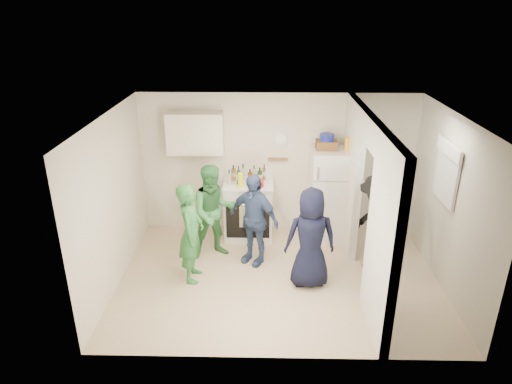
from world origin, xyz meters
TOP-DOWN VIEW (x-y plane):
  - floor at (0.00, 0.00)m, footprint 4.80×4.80m
  - wall_back at (0.00, 1.70)m, footprint 4.80×0.00m
  - wall_front at (0.00, -1.70)m, footprint 4.80×0.00m
  - wall_left at (-2.40, 0.00)m, footprint 0.00×3.40m
  - wall_right at (2.40, 0.00)m, footprint 0.00×3.40m
  - ceiling at (0.00, 0.00)m, footprint 4.80×4.80m
  - partition_pier_back at (1.20, 1.10)m, footprint 0.12×1.20m
  - partition_pier_front at (1.20, -1.10)m, footprint 0.12×1.20m
  - partition_header at (1.20, 0.00)m, footprint 0.12×1.00m
  - stove at (-0.50, 1.37)m, footprint 0.85×0.71m
  - upper_cabinet at (-1.40, 1.52)m, footprint 0.95×0.34m
  - fridge at (0.90, 1.34)m, footprint 0.67×0.65m
  - wicker_basket at (0.80, 1.39)m, footprint 0.35×0.25m
  - blue_bowl at (0.80, 1.39)m, footprint 0.24×0.24m
  - yellow_cup_stack_top at (1.12, 1.24)m, footprint 0.09×0.09m
  - wall_clock at (0.05, 1.68)m, footprint 0.22×0.02m
  - spice_shelf at (0.00, 1.65)m, footprint 0.35×0.08m
  - nook_window at (2.38, 0.20)m, footprint 0.03×0.70m
  - nook_window_frame at (2.36, 0.20)m, footprint 0.04×0.76m
  - nook_valance at (2.34, 0.20)m, footprint 0.04×0.82m
  - yellow_cup_stack_stove at (-0.62, 1.15)m, footprint 0.09×0.09m
  - red_cup at (-0.28, 1.17)m, footprint 0.09×0.09m
  - person_green_left at (-1.30, -0.03)m, footprint 0.38×0.57m
  - person_green_center at (-1.03, 0.66)m, footprint 0.91×0.81m
  - person_denim at (-0.40, 0.48)m, footprint 0.94×0.78m
  - person_navy at (0.44, -0.13)m, footprint 0.78×0.54m
  - person_nook at (1.45, 0.24)m, footprint 0.81×1.14m
  - bottle_a at (-0.77, 1.48)m, footprint 0.08×0.08m
  - bottle_b at (-0.67, 1.29)m, footprint 0.06×0.06m
  - bottle_c at (-0.60, 1.51)m, footprint 0.07×0.07m
  - bottle_d at (-0.47, 1.32)m, footprint 0.08×0.08m
  - bottle_e at (-0.41, 1.56)m, footprint 0.06×0.06m
  - bottle_f at (-0.31, 1.41)m, footprint 0.08×0.08m
  - bottle_g at (-0.24, 1.51)m, footprint 0.06×0.06m
  - bottle_h at (-0.82, 1.26)m, footprint 0.06×0.06m

SIDE VIEW (x-z plane):
  - floor at x=0.00m, z-range 0.00..0.00m
  - stove at x=-0.50m, z-range 0.00..1.02m
  - person_denim at x=-0.40m, z-range 0.00..1.51m
  - person_navy at x=0.44m, z-range 0.00..1.52m
  - person_green_left at x=-1.30m, z-range 0.00..1.53m
  - person_green_center at x=-1.03m, z-range 0.00..1.57m
  - person_nook at x=1.45m, z-range 0.00..1.59m
  - fridge at x=0.90m, z-range 0.00..1.62m
  - red_cup at x=-0.28m, z-range 1.02..1.14m
  - bottle_e at x=-0.41m, z-range 1.02..1.27m
  - yellow_cup_stack_stove at x=-0.62m, z-range 1.02..1.27m
  - bottle_f at x=-0.31m, z-range 1.02..1.28m
  - bottle_d at x=-0.47m, z-range 1.02..1.28m
  - bottle_a at x=-0.77m, z-range 1.02..1.29m
  - bottle_h at x=-0.82m, z-range 1.02..1.29m
  - bottle_g at x=-0.24m, z-range 1.02..1.30m
  - bottle_c at x=-0.60m, z-range 1.02..1.31m
  - bottle_b at x=-0.67m, z-range 1.02..1.35m
  - wall_back at x=0.00m, z-range -1.15..3.65m
  - wall_front at x=0.00m, z-range -1.15..3.65m
  - wall_left at x=-2.40m, z-range -0.45..2.95m
  - wall_right at x=2.40m, z-range -0.45..2.95m
  - partition_pier_back at x=1.20m, z-range 0.00..2.50m
  - partition_pier_front at x=1.20m, z-range 0.00..2.50m
  - spice_shelf at x=0.00m, z-range 1.34..1.36m
  - nook_window at x=2.38m, z-range 1.25..2.05m
  - nook_window_frame at x=2.36m, z-range 1.22..2.08m
  - wicker_basket at x=0.80m, z-range 1.62..1.77m
  - wall_clock at x=0.05m, z-range 1.59..1.81m
  - yellow_cup_stack_top at x=1.12m, z-range 1.62..1.87m
  - blue_bowl at x=0.80m, z-range 1.77..1.88m
  - upper_cabinet at x=-1.40m, z-range 1.50..2.20m
  - nook_valance at x=2.34m, z-range 1.91..2.09m
  - partition_header at x=1.20m, z-range 2.10..2.50m
  - ceiling at x=0.00m, z-range 2.50..2.50m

